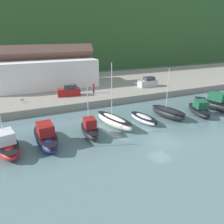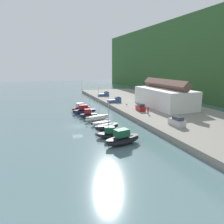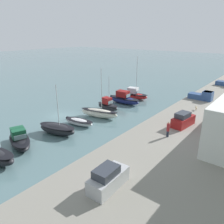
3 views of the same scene
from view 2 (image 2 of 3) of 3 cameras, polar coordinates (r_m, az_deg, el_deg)
name	(u,v)px [view 2 (image 2 of 3)]	position (r m, az deg, el deg)	size (l,w,h in m)	color
ground_plane	(77,126)	(53.76, -9.02, -3.71)	(320.00, 320.00, 0.00)	slate
quay_promenade	(177,115)	(64.91, 16.50, -0.75)	(129.22, 27.26, 1.24)	gray
harbor_clubhouse	(164,97)	(72.97, 13.53, 3.90)	(22.58, 10.64, 8.98)	white
moored_boat_0	(81,108)	(71.02, -8.15, 1.03)	(3.66, 6.79, 9.69)	red
moored_boat_1	(84,110)	(66.97, -7.25, 0.40)	(2.71, 7.43, 2.76)	navy
moored_boat_2	(88,114)	(61.79, -6.17, -0.65)	(2.28, 5.11, 6.63)	black
moored_boat_3	(97,118)	(58.28, -3.85, -1.48)	(3.58, 7.41, 8.89)	white
moored_boat_4	(101,123)	(53.91, -2.81, -2.92)	(2.74, 5.57, 1.03)	silver
moored_boat_5	(107,127)	(49.79, -1.37, -3.87)	(3.72, 6.53, 7.60)	black
moored_boat_6	(111,134)	(44.51, -0.35, -5.76)	(4.13, 6.36, 2.42)	black
moored_boat_7	(123,139)	(40.95, 2.84, -7.03)	(4.13, 7.86, 3.02)	black
parked_car_0	(141,107)	(65.69, 7.47, 1.18)	(4.39, 2.32, 2.16)	maroon
parked_car_1	(177,122)	(51.02, 16.63, -2.44)	(4.27, 1.96, 2.16)	#B7B7BC
pickup_truck_0	(115,100)	(79.28, 0.92, 3.10)	(2.05, 4.75, 1.90)	#2D4C84
pickup_truck_1	(104,94)	(95.53, -2.00, 4.66)	(2.35, 4.88, 1.90)	#2D4C84
person_on_quay	(148,110)	(61.37, 9.40, 0.51)	(0.40, 0.40, 2.14)	#232838
dog_on_quay	(127,104)	(72.93, 3.89, 1.99)	(0.86, 0.62, 0.68)	tan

